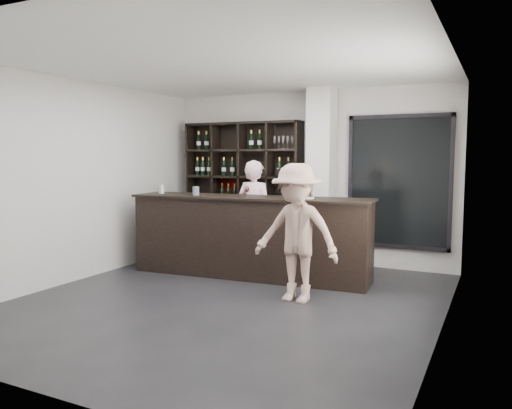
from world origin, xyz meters
The scene contains 12 objects.
floor centered at (0.00, 0.00, -0.01)m, with size 5.00×5.50×0.01m, color black.
wine_shelf centered at (-1.15, 2.57, 1.20)m, with size 2.20×0.35×2.40m, color black, non-canonical shape.
structural_column centered at (0.35, 2.47, 1.45)m, with size 0.40×0.40×2.90m, color silver.
glass_panel centered at (1.55, 2.69, 1.40)m, with size 1.60×0.08×2.10m.
tasting_counter centered at (-0.35, 1.27, 0.61)m, with size 3.66×0.75×1.21m.
taster_pink centered at (-0.56, 1.85, 0.87)m, with size 0.63×0.42×1.74m, color beige.
taster_black centered at (-0.10, 1.94, 0.81)m, with size 0.79×0.61×1.62m, color black.
customer centered at (0.75, 0.40, 0.86)m, with size 1.11×0.64×1.72m, color tan.
wine_glass centered at (-0.32, 1.14, 1.30)m, with size 0.07×0.07×0.18m, color white, non-canonical shape.
spit_cup centered at (-1.18, 1.10, 1.28)m, with size 0.10×0.10×0.14m, color #A9B7CB.
napkin_stack centered at (0.59, 1.27, 1.22)m, with size 0.12×0.12×0.02m, color white.
card_stand centered at (-1.89, 1.17, 1.28)m, with size 0.09×0.05×0.14m, color white.
Camera 1 is at (3.01, -5.29, 1.81)m, focal length 35.00 mm.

